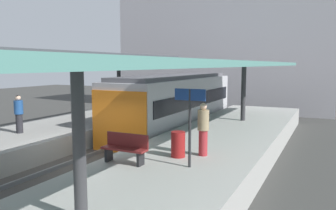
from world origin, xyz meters
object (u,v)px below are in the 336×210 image
Objects in this scene: platform_bench at (125,147)px; passenger_mid_platform at (19,114)px; commuter_train at (176,103)px; platform_sign at (190,110)px; litter_bin at (178,144)px; passenger_near_bench at (203,128)px.

passenger_mid_platform is (-6.41, 1.76, 0.36)m from platform_bench.
commuter_train is 8.14× the size of platform_bench.
platform_sign is at bearing -9.25° from passenger_mid_platform.
commuter_train is 8.26m from passenger_mid_platform.
passenger_near_bench reaches higher than litter_bin.
litter_bin is at bearing 130.99° from platform_sign.
platform_sign is 8.42m from passenger_mid_platform.
platform_sign is at bearing -49.01° from litter_bin.
passenger_near_bench is at bearing -59.56° from commuter_train.
passenger_mid_platform is (-8.27, 1.35, -0.80)m from platform_sign.
litter_bin is 0.94m from passenger_near_bench.
platform_bench is 6.66m from passenger_mid_platform.
platform_sign is 1.32× the size of passenger_near_bench.
litter_bin is (3.64, -7.79, -0.33)m from commuter_train.
passenger_near_bench is 8.18m from passenger_mid_platform.
platform_bench is 0.63× the size of platform_sign.
passenger_mid_platform is at bearing -118.16° from commuter_train.
commuter_train reaches higher than litter_bin.
passenger_near_bench is at bearing -0.04° from passenger_mid_platform.
commuter_train is at bearing 116.86° from platform_sign.
passenger_mid_platform reaches higher than platform_bench.
litter_bin is at bearing -64.95° from commuter_train.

